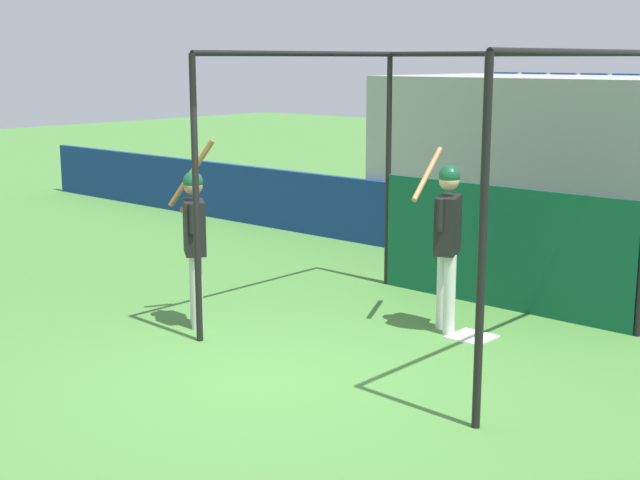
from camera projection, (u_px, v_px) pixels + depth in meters
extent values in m
plane|color=#477F38|center=(265.00, 377.00, 8.47)|extent=(60.00, 60.00, 0.00)
cube|color=navy|center=(545.00, 238.00, 12.38)|extent=(24.00, 0.12, 1.05)
cube|color=#9E9E99|center=(600.00, 168.00, 13.43)|extent=(6.50, 3.20, 2.70)
cube|color=navy|center=(419.00, 178.00, 14.21)|extent=(0.45, 0.40, 0.10)
cube|color=navy|center=(426.00, 162.00, 14.30)|extent=(0.45, 0.06, 0.40)
cube|color=navy|center=(448.00, 181.00, 13.86)|extent=(0.45, 0.40, 0.10)
cube|color=navy|center=(455.00, 165.00, 13.94)|extent=(0.45, 0.06, 0.40)
cube|color=navy|center=(478.00, 184.00, 13.50)|extent=(0.45, 0.40, 0.10)
cube|color=navy|center=(485.00, 168.00, 13.58)|extent=(0.45, 0.06, 0.40)
cube|color=navy|center=(511.00, 187.00, 13.14)|extent=(0.45, 0.40, 0.10)
cube|color=navy|center=(517.00, 171.00, 13.23)|extent=(0.45, 0.06, 0.40)
cube|color=navy|center=(545.00, 191.00, 12.78)|extent=(0.45, 0.40, 0.10)
cube|color=navy|center=(551.00, 174.00, 12.87)|extent=(0.45, 0.06, 0.40)
cube|color=navy|center=(580.00, 195.00, 12.42)|extent=(0.45, 0.40, 0.10)
cube|color=navy|center=(587.00, 177.00, 12.51)|extent=(0.45, 0.06, 0.40)
cube|color=navy|center=(618.00, 199.00, 12.06)|extent=(0.45, 0.40, 0.10)
cube|color=navy|center=(625.00, 181.00, 12.15)|extent=(0.45, 0.06, 0.40)
cube|color=navy|center=(448.00, 149.00, 14.72)|extent=(0.45, 0.40, 0.10)
cube|color=navy|center=(454.00, 134.00, 14.81)|extent=(0.45, 0.06, 0.40)
cube|color=navy|center=(476.00, 151.00, 14.36)|extent=(0.45, 0.40, 0.10)
cube|color=navy|center=(483.00, 136.00, 14.45)|extent=(0.45, 0.06, 0.40)
cube|color=navy|center=(507.00, 154.00, 14.00)|extent=(0.45, 0.40, 0.10)
cube|color=navy|center=(513.00, 138.00, 14.09)|extent=(0.45, 0.06, 0.40)
cube|color=navy|center=(538.00, 156.00, 13.64)|extent=(0.45, 0.40, 0.10)
cube|color=navy|center=(545.00, 140.00, 13.73)|extent=(0.45, 0.06, 0.40)
cube|color=navy|center=(572.00, 159.00, 13.29)|extent=(0.45, 0.40, 0.10)
cube|color=navy|center=(578.00, 142.00, 13.37)|extent=(0.45, 0.06, 0.40)
cube|color=navy|center=(607.00, 162.00, 12.93)|extent=(0.45, 0.40, 0.10)
cube|color=navy|center=(613.00, 145.00, 13.01)|extent=(0.45, 0.06, 0.40)
cube|color=navy|center=(475.00, 122.00, 15.22)|extent=(0.45, 0.40, 0.10)
cube|color=navy|center=(481.00, 108.00, 15.31)|extent=(0.45, 0.06, 0.40)
cube|color=navy|center=(503.00, 124.00, 14.87)|extent=(0.45, 0.40, 0.10)
cube|color=navy|center=(509.00, 109.00, 14.95)|extent=(0.45, 0.06, 0.40)
cube|color=navy|center=(533.00, 125.00, 14.51)|extent=(0.45, 0.40, 0.10)
cube|color=navy|center=(539.00, 111.00, 14.59)|extent=(0.45, 0.06, 0.40)
cube|color=navy|center=(564.00, 127.00, 14.15)|extent=(0.45, 0.40, 0.10)
cube|color=navy|center=(570.00, 112.00, 14.24)|extent=(0.45, 0.06, 0.40)
cube|color=navy|center=(597.00, 129.00, 13.79)|extent=(0.45, 0.40, 0.10)
cube|color=navy|center=(603.00, 113.00, 13.88)|extent=(0.45, 0.06, 0.40)
cube|color=navy|center=(631.00, 131.00, 13.43)|extent=(0.45, 0.40, 0.10)
cube|color=navy|center=(637.00, 115.00, 13.52)|extent=(0.45, 0.06, 0.40)
cube|color=navy|center=(500.00, 97.00, 15.73)|extent=(0.45, 0.40, 0.10)
cube|color=navy|center=(506.00, 84.00, 15.82)|extent=(0.45, 0.06, 0.40)
cube|color=navy|center=(528.00, 98.00, 15.37)|extent=(0.45, 0.40, 0.10)
cube|color=navy|center=(533.00, 84.00, 15.46)|extent=(0.45, 0.06, 0.40)
cube|color=navy|center=(557.00, 99.00, 15.01)|extent=(0.45, 0.40, 0.10)
cube|color=navy|center=(563.00, 85.00, 15.10)|extent=(0.45, 0.06, 0.40)
cube|color=navy|center=(588.00, 100.00, 14.65)|extent=(0.45, 0.40, 0.10)
cube|color=navy|center=(593.00, 85.00, 14.74)|extent=(0.45, 0.06, 0.40)
cube|color=navy|center=(620.00, 101.00, 14.30)|extent=(0.45, 0.40, 0.10)
cube|color=navy|center=(626.00, 86.00, 14.38)|extent=(0.45, 0.06, 0.40)
cylinder|color=black|center=(196.00, 201.00, 9.26)|extent=(0.07, 0.07, 3.03)
cylinder|color=black|center=(482.00, 247.00, 7.01)|extent=(0.07, 0.07, 3.03)
cylinder|color=black|center=(388.00, 172.00, 11.66)|extent=(0.07, 0.07, 3.03)
cylinder|color=black|center=(303.00, 54.00, 10.15)|extent=(0.06, 3.29, 0.06)
cylinder|color=black|center=(587.00, 52.00, 7.91)|extent=(0.06, 3.29, 0.06)
cylinder|color=black|center=(509.00, 54.00, 10.23)|extent=(3.44, 0.06, 0.06)
cube|color=#0F5133|center=(500.00, 248.00, 10.68)|extent=(3.37, 0.03, 1.48)
cube|color=white|center=(472.00, 337.00, 9.67)|extent=(0.44, 0.44, 0.02)
cylinder|color=silver|center=(449.00, 295.00, 9.69)|extent=(0.17, 0.17, 0.89)
cylinder|color=silver|center=(442.00, 290.00, 9.92)|extent=(0.17, 0.17, 0.89)
cube|color=black|center=(448.00, 225.00, 9.65)|extent=(0.37, 0.50, 0.63)
sphere|color=tan|center=(449.00, 180.00, 9.56)|extent=(0.22, 0.22, 0.22)
sphere|color=#144C2D|center=(449.00, 176.00, 9.55)|extent=(0.23, 0.23, 0.23)
cylinder|color=black|center=(440.00, 215.00, 9.42)|extent=(0.09, 0.09, 0.35)
cylinder|color=black|center=(449.00, 208.00, 9.86)|extent=(0.09, 0.09, 0.35)
cylinder|color=#AD7F4C|center=(427.00, 174.00, 9.89)|extent=(0.21, 0.74, 0.55)
sphere|color=#AD7F4C|center=(457.00, 198.00, 9.77)|extent=(0.08, 0.08, 0.08)
cylinder|color=silver|center=(197.00, 293.00, 9.88)|extent=(0.18, 0.18, 0.84)
cylinder|color=silver|center=(195.00, 288.00, 10.06)|extent=(0.18, 0.18, 0.84)
cube|color=black|center=(194.00, 227.00, 9.82)|extent=(0.46, 0.42, 0.60)
sphere|color=#A37556|center=(193.00, 186.00, 9.73)|extent=(0.21, 0.21, 0.21)
sphere|color=#144C2D|center=(193.00, 181.00, 9.72)|extent=(0.22, 0.22, 0.22)
cylinder|color=black|center=(192.00, 219.00, 9.58)|extent=(0.10, 0.10, 0.33)
cylinder|color=black|center=(189.00, 212.00, 9.99)|extent=(0.10, 0.10, 0.33)
cylinder|color=brown|center=(191.00, 174.00, 10.06)|extent=(0.53, 0.33, 0.78)
sphere|color=brown|center=(184.00, 210.00, 9.88)|extent=(0.08, 0.08, 0.08)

